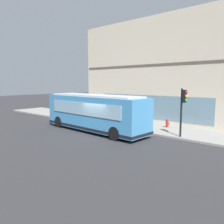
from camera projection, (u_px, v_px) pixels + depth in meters
ground at (100, 135)px, 17.74m from camera, size 120.00×120.00×0.00m
sidewalk_curb at (136, 125)px, 21.42m from camera, size 4.67×40.00×0.15m
building_corner at (169, 72)px, 25.43m from camera, size 7.92×18.04×10.51m
city_bus_nearside at (94, 113)px, 19.00m from camera, size 3.00×10.15×3.07m
traffic_light_near_corner at (183, 103)px, 16.11m from camera, size 0.32×0.49×3.51m
fire_hydrant at (167, 123)px, 19.99m from camera, size 0.35×0.35×0.74m
pedestrian_by_light_pole at (145, 113)px, 21.96m from camera, size 0.32×0.32×1.76m
pedestrian_walking_along_curb at (115, 111)px, 23.58m from camera, size 0.32×0.32×1.67m
newspaper_vending_box at (127, 119)px, 21.87m from camera, size 0.44×0.42×0.90m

